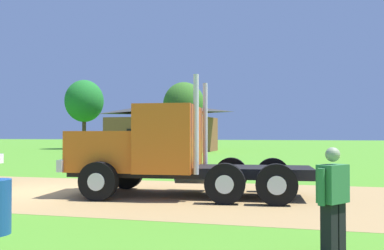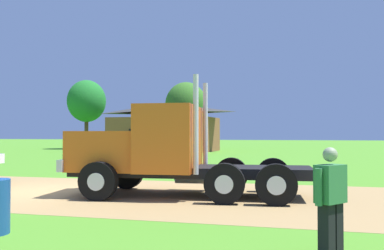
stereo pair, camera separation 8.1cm
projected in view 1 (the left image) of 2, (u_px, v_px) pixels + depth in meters
name	position (u px, v px, depth m)	size (l,w,h in m)	color
ground_plane	(51.00, 191.00, 12.40)	(200.00, 200.00, 0.00)	#4D8E26
dirt_track	(51.00, 191.00, 12.40)	(120.00, 6.62, 0.01)	#A2814F
truck_foreground_white	(161.00, 153.00, 11.62)	(6.88, 3.09, 3.27)	black
visitor_standing_near	(333.00, 198.00, 5.82)	(0.48, 0.51, 1.55)	#33723F
shed_building	(162.00, 128.00, 41.06)	(10.94, 6.97, 4.82)	brown
tree_left	(84.00, 101.00, 46.77)	(4.36, 4.36, 7.86)	#513823
tree_mid	(184.00, 105.00, 48.19)	(4.92, 4.92, 7.80)	#513823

